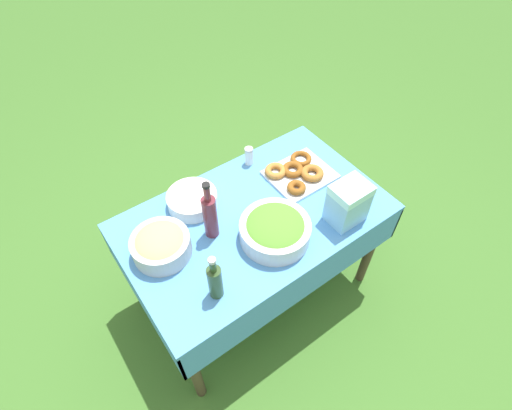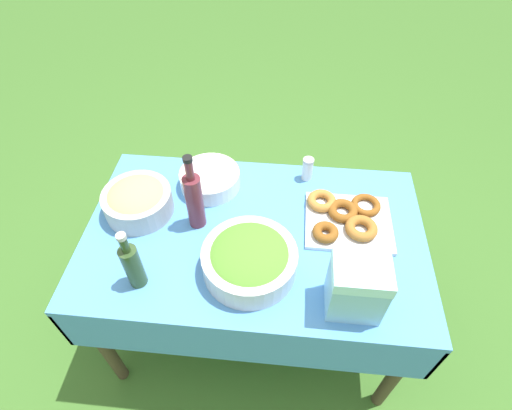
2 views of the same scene
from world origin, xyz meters
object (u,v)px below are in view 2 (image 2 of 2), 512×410
(salad_bowl, at_px, (250,259))
(wine_bottle, at_px, (194,199))
(donut_platter, at_px, (346,218))
(olive_oil_bottle, at_px, (132,265))
(plate_stack, at_px, (210,179))
(pasta_bowl, at_px, (138,200))
(cooler_box, at_px, (357,287))

(salad_bowl, distance_m, wine_bottle, 0.29)
(donut_platter, height_order, wine_bottle, wine_bottle)
(olive_oil_bottle, xyz_separation_m, wine_bottle, (0.15, 0.27, 0.03))
(olive_oil_bottle, bearing_deg, salad_bowl, 13.04)
(plate_stack, height_order, olive_oil_bottle, olive_oil_bottle)
(pasta_bowl, relative_size, donut_platter, 0.77)
(pasta_bowl, height_order, wine_bottle, wine_bottle)
(donut_platter, distance_m, plate_stack, 0.55)
(pasta_bowl, relative_size, cooler_box, 1.20)
(salad_bowl, xyz_separation_m, wine_bottle, (-0.22, 0.19, 0.07))
(pasta_bowl, xyz_separation_m, donut_platter, (0.78, 0.02, -0.04))
(pasta_bowl, distance_m, wine_bottle, 0.24)
(salad_bowl, bearing_deg, wine_bottle, 139.36)
(donut_platter, bearing_deg, cooler_box, -90.12)
(pasta_bowl, distance_m, plate_stack, 0.29)
(plate_stack, xyz_separation_m, cooler_box, (0.53, -0.49, 0.07))
(donut_platter, xyz_separation_m, cooler_box, (-0.00, -0.34, 0.09))
(salad_bowl, relative_size, plate_stack, 1.32)
(pasta_bowl, bearing_deg, plate_stack, 33.39)
(plate_stack, relative_size, cooler_box, 1.12)
(wine_bottle, bearing_deg, salad_bowl, -40.64)
(wine_bottle, bearing_deg, pasta_bowl, 170.88)
(salad_bowl, relative_size, olive_oil_bottle, 1.27)
(salad_bowl, distance_m, olive_oil_bottle, 0.37)
(salad_bowl, bearing_deg, cooler_box, -17.24)
(olive_oil_bottle, bearing_deg, pasta_bowl, 105.49)
(cooler_box, bearing_deg, salad_bowl, 162.76)
(wine_bottle, bearing_deg, cooler_box, -27.77)
(olive_oil_bottle, bearing_deg, wine_bottle, 61.56)
(olive_oil_bottle, distance_m, wine_bottle, 0.31)
(pasta_bowl, bearing_deg, salad_bowl, -26.47)
(donut_platter, distance_m, cooler_box, 0.35)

